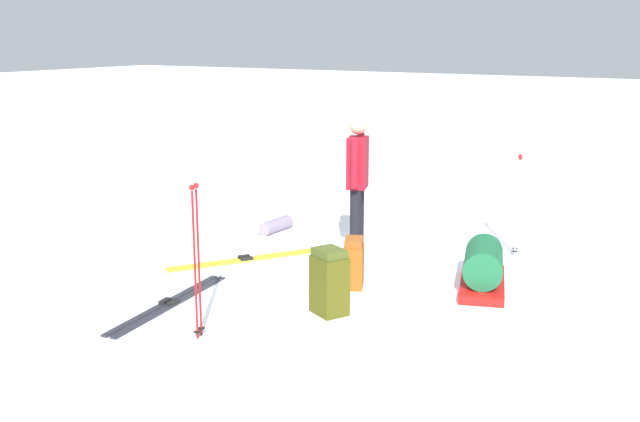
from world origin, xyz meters
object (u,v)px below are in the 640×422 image
(gear_sled, at_px, (483,268))
(sleeping_mat_rolled, at_px, (276,225))
(ski_poles_planted_far, at_px, (518,200))
(ski_pair_near, at_px, (245,259))
(skier_standing, at_px, (357,179))
(ski_poles_planted_near, at_px, (196,254))
(ski_pair_far, at_px, (169,304))
(backpack_large_dark, at_px, (354,263))
(backpack_bright, at_px, (329,282))

(gear_sled, xyz_separation_m, sleeping_mat_rolled, (-0.85, -3.18, -0.13))
(ski_poles_planted_far, bearing_deg, sleeping_mat_rolled, -79.84)
(ski_pair_near, xyz_separation_m, sleeping_mat_rolled, (-1.30, -0.43, 0.08))
(skier_standing, bearing_deg, gear_sled, 78.73)
(ski_pair_near, relative_size, ski_poles_planted_near, 1.21)
(ski_pair_far, bearing_deg, ski_poles_planted_near, 58.06)
(skier_standing, height_order, sleeping_mat_rolled, skier_standing)
(ski_pair_near, bearing_deg, ski_pair_far, 8.59)
(ski_pair_far, xyz_separation_m, ski_poles_planted_far, (-3.48, 2.43, 0.67))
(ski_pair_near, xyz_separation_m, backpack_large_dark, (0.20, 1.56, 0.25))
(backpack_large_dark, height_order, backpack_bright, backpack_bright)
(ski_pair_far, xyz_separation_m, sleeping_mat_rolled, (-2.93, -0.68, 0.08))
(ski_poles_planted_near, distance_m, ski_poles_planted_far, 4.30)
(skier_standing, xyz_separation_m, sleeping_mat_rolled, (-0.51, -1.50, -0.86))
(skier_standing, bearing_deg, sleeping_mat_rolled, -108.92)
(ski_pair_far, distance_m, backpack_large_dark, 1.95)
(sleeping_mat_rolled, bearing_deg, skier_standing, 71.08)
(backpack_bright, distance_m, ski_poles_planted_near, 1.37)
(sleeping_mat_rolled, bearing_deg, ski_poles_planted_far, 100.16)
(ski_poles_planted_near, height_order, sleeping_mat_rolled, ski_poles_planted_near)
(skier_standing, bearing_deg, ski_pair_far, -18.88)
(ski_poles_planted_near, bearing_deg, gear_sled, 146.00)
(gear_sled, bearing_deg, skier_standing, -101.27)
(sleeping_mat_rolled, bearing_deg, backpack_large_dark, 52.82)
(ski_poles_planted_near, bearing_deg, sleeping_mat_rolled, -156.92)
(ski_poles_planted_near, height_order, gear_sled, ski_poles_planted_near)
(ski_pair_near, height_order, ski_poles_planted_near, ski_poles_planted_near)
(backpack_large_dark, xyz_separation_m, backpack_bright, (0.82, 0.17, 0.06))
(sleeping_mat_rolled, bearing_deg, ski_poles_planted_near, 23.08)
(ski_pair_far, height_order, gear_sled, gear_sled)
(backpack_large_dark, height_order, ski_poles_planted_far, ski_poles_planted_far)
(skier_standing, bearing_deg, ski_poles_planted_far, 123.72)
(ski_pair_far, distance_m, ski_poles_planted_far, 4.30)
(ski_pair_near, height_order, backpack_bright, backpack_bright)
(ski_poles_planted_near, bearing_deg, backpack_large_dark, 164.24)
(gear_sled, distance_m, sleeping_mat_rolled, 3.29)
(ski_pair_far, relative_size, gear_sled, 1.51)
(backpack_bright, relative_size, ski_poles_planted_far, 0.53)
(ski_poles_planted_far, height_order, gear_sled, ski_poles_planted_far)
(backpack_bright, distance_m, sleeping_mat_rolled, 3.18)
(ski_pair_near, distance_m, ski_poles_planted_far, 3.33)
(ski_pair_far, bearing_deg, backpack_large_dark, 137.20)
(ski_pair_near, relative_size, ski_pair_far, 0.89)
(gear_sled, bearing_deg, backpack_large_dark, -61.01)
(backpack_bright, bearing_deg, gear_sled, 145.34)
(ski_poles_planted_far, distance_m, sleeping_mat_rolled, 3.21)
(backpack_large_dark, distance_m, ski_poles_planted_far, 2.39)
(ski_pair_near, bearing_deg, backpack_bright, 59.47)
(ski_pair_near, relative_size, sleeping_mat_rolled, 3.05)
(sleeping_mat_rolled, bearing_deg, ski_pair_far, 13.03)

